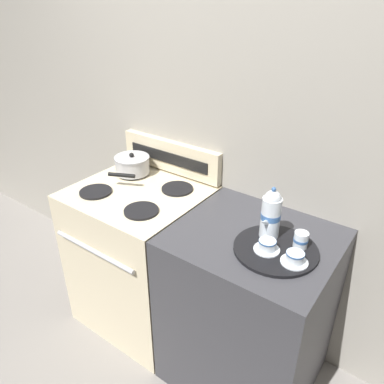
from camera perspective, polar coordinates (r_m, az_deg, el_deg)
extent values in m
plane|color=gray|center=(2.46, -0.16, -21.28)|extent=(6.00, 6.00, 0.00)
cube|color=#9E998E|center=(2.03, 5.63, 5.92)|extent=(6.00, 0.05, 2.20)
cube|color=beige|center=(2.32, -7.62, -9.73)|extent=(0.70, 0.64, 0.90)
cylinder|color=silver|center=(1.99, -14.79, -8.67)|extent=(0.56, 0.02, 0.02)
cylinder|color=black|center=(2.27, -8.98, 2.85)|extent=(0.17, 0.17, 0.01)
cylinder|color=black|center=(2.06, -2.26, 0.51)|extent=(0.17, 0.17, 0.01)
cylinder|color=black|center=(2.10, -14.47, 0.04)|extent=(0.17, 0.17, 0.01)
cylinder|color=black|center=(1.88, -7.73, -2.84)|extent=(0.17, 0.17, 0.01)
cube|color=beige|center=(2.23, -3.27, 5.47)|extent=(0.69, 0.05, 0.19)
cube|color=black|center=(2.21, -3.70, 5.25)|extent=(0.56, 0.01, 0.07)
cube|color=#38383D|center=(2.00, 8.47, -17.29)|extent=(0.72, 0.64, 0.90)
cylinder|color=#B7B7BC|center=(2.25, -9.08, 4.02)|extent=(0.20, 0.20, 0.09)
cylinder|color=#B7B7BC|center=(2.23, -9.17, 5.19)|extent=(0.21, 0.21, 0.01)
sphere|color=black|center=(2.22, -9.20, 5.59)|extent=(0.03, 0.03, 0.03)
cylinder|color=black|center=(2.09, -10.68, 2.54)|extent=(0.15, 0.08, 0.02)
cylinder|color=black|center=(1.64, 12.62, -8.51)|extent=(0.36, 0.36, 0.01)
cylinder|color=silver|center=(1.65, 11.87, -3.84)|extent=(0.08, 0.08, 0.19)
cylinder|color=#38609E|center=(1.64, 11.91, -3.56)|extent=(0.09, 0.09, 0.03)
sphere|color=silver|center=(1.60, 12.20, -0.99)|extent=(0.07, 0.07, 0.07)
sphere|color=#38609E|center=(1.58, 12.36, 0.40)|extent=(0.02, 0.02, 0.02)
cone|color=silver|center=(1.59, 10.93, -4.55)|extent=(0.03, 0.06, 0.05)
cylinder|color=silver|center=(1.57, 15.30, -10.24)|extent=(0.11, 0.11, 0.01)
cylinder|color=silver|center=(1.55, 15.41, -9.54)|extent=(0.07, 0.07, 0.04)
cylinder|color=#38609E|center=(1.54, 15.50, -9.02)|extent=(0.07, 0.07, 0.01)
cylinder|color=silver|center=(1.61, 11.31, -8.58)|extent=(0.11, 0.11, 0.01)
cylinder|color=silver|center=(1.60, 11.39, -7.88)|extent=(0.07, 0.07, 0.04)
cylinder|color=#38609E|center=(1.59, 11.45, -7.37)|extent=(0.07, 0.07, 0.01)
cylinder|color=silver|center=(1.64, 16.25, -7.00)|extent=(0.06, 0.06, 0.07)
cylinder|color=#38609E|center=(1.64, 16.25, -7.00)|extent=(0.06, 0.06, 0.01)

